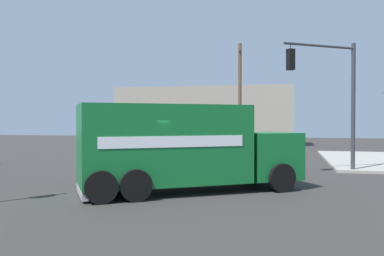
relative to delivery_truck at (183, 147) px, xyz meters
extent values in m
plane|color=#33302D|center=(-1.28, -0.45, -1.56)|extent=(100.00, 100.00, 0.00)
cube|color=#146B2D|center=(-0.57, -0.36, 0.13)|extent=(6.09, 5.09, 2.68)
cube|color=#146B2D|center=(2.75, 1.77, -0.36)|extent=(2.90, 3.05, 1.70)
cube|color=black|center=(3.47, 2.23, -0.02)|extent=(1.16, 1.74, 0.88)
cube|color=#B2B2B7|center=(-2.88, -1.85, -1.37)|extent=(1.41, 2.05, 0.21)
cube|color=white|center=(-1.22, 0.65, 0.26)|extent=(4.03, 2.60, 0.36)
cube|color=white|center=(0.09, -1.38, 0.26)|extent=(4.03, 2.60, 0.36)
cylinder|color=black|center=(2.04, 2.78, -1.06)|extent=(0.99, 0.78, 1.00)
cylinder|color=black|center=(3.38, 0.70, -1.06)|extent=(0.99, 0.78, 1.00)
cylinder|color=black|center=(-2.29, 0.01, -1.06)|extent=(0.99, 0.78, 1.00)
cylinder|color=black|center=(-0.95, -2.08, -1.06)|extent=(0.99, 0.78, 1.00)
cylinder|color=black|center=(-3.17, -0.56, -1.06)|extent=(0.99, 0.78, 1.00)
cylinder|color=black|center=(-1.83, -2.65, -1.06)|extent=(0.99, 0.78, 1.00)
cylinder|color=#38383D|center=(6.66, 7.26, 1.63)|extent=(0.20, 0.20, 6.10)
cylinder|color=#38383D|center=(5.03, 6.16, 4.43)|extent=(3.33, 2.30, 0.12)
cylinder|color=#38383D|center=(3.69, 5.26, 4.30)|extent=(0.03, 0.03, 0.25)
cube|color=black|center=(3.69, 5.26, 3.70)|extent=(0.42, 0.42, 0.95)
sphere|color=red|center=(3.59, 5.40, 4.02)|extent=(0.20, 0.20, 0.20)
sphere|color=#EFA314|center=(3.59, 5.40, 3.71)|extent=(0.20, 0.20, 0.20)
sphere|color=#19CC4C|center=(3.59, 5.40, 3.40)|extent=(0.20, 0.20, 0.20)
cylinder|color=brown|center=(-0.43, 21.11, 2.97)|extent=(0.30, 0.30, 9.07)
cube|color=brown|center=(-0.43, 21.11, 6.81)|extent=(0.37, 2.20, 0.12)
cube|color=gray|center=(-5.04, 29.30, 1.44)|extent=(18.36, 6.00, 6.01)
camera|label=1|loc=(3.61, -13.95, 0.92)|focal=38.57mm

